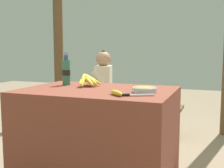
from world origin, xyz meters
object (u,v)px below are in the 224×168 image
object	(u,v)px
wooden_bench	(125,108)
banana_bunch_green	(158,101)
serving_bowl	(144,89)
seated_vendor	(100,86)
loose_banana_front	(116,93)
knife	(133,95)
water_bottle	(66,72)
banana_bunch_ripe	(88,79)
support_post_near	(58,38)

from	to	relation	value
wooden_bench	banana_bunch_green	distance (m)	0.46
serving_bowl	seated_vendor	distance (m)	1.68
serving_bowl	loose_banana_front	size ratio (longest dim) A/B	1.24
knife	seated_vendor	size ratio (longest dim) A/B	0.20
loose_banana_front	banana_bunch_green	size ratio (longest dim) A/B	0.51
water_bottle	knife	size ratio (longest dim) A/B	1.38
banana_bunch_ripe	wooden_bench	size ratio (longest dim) A/B	0.20
wooden_bench	banana_bunch_ripe	bearing A→B (deg)	-86.63
loose_banana_front	seated_vendor	distance (m)	1.79
water_bottle	loose_banana_front	bearing A→B (deg)	-32.68
knife	support_post_near	bearing A→B (deg)	104.23
banana_bunch_ripe	banana_bunch_green	bearing A→B (deg)	73.51
wooden_bench	support_post_near	xyz separation A→B (m)	(-1.25, 0.44, 0.94)
seated_vendor	support_post_near	bearing A→B (deg)	-42.54
loose_banana_front	water_bottle	bearing A→B (deg)	147.32
water_bottle	loose_banana_front	size ratio (longest dim) A/B	2.01
banana_bunch_ripe	knife	world-z (taller)	banana_bunch_ripe
wooden_bench	seated_vendor	distance (m)	0.44
banana_bunch_ripe	water_bottle	distance (m)	0.22
water_bottle	support_post_near	size ratio (longest dim) A/B	0.11
knife	banana_bunch_green	bearing A→B (deg)	67.82
knife	wooden_bench	distance (m)	1.78
serving_bowl	banana_bunch_green	xyz separation A→B (m)	(-0.19, 1.41, -0.34)
wooden_bench	water_bottle	bearing A→B (deg)	-96.64
banana_bunch_ripe	banana_bunch_green	world-z (taller)	banana_bunch_ripe
water_bottle	seated_vendor	size ratio (longest dim) A/B	0.27
support_post_near	seated_vendor	bearing A→B (deg)	-27.42
serving_bowl	knife	world-z (taller)	serving_bowl
serving_bowl	water_bottle	size ratio (longest dim) A/B	0.61
banana_bunch_green	support_post_near	bearing A→B (deg)	165.40
wooden_bench	banana_bunch_green	xyz separation A→B (m)	(0.44, -0.00, 0.12)
wooden_bench	support_post_near	distance (m)	1.63
water_bottle	wooden_bench	world-z (taller)	water_bottle
knife	wooden_bench	size ratio (longest dim) A/B	0.14
water_bottle	serving_bowl	bearing A→B (deg)	-13.68
serving_bowl	wooden_bench	bearing A→B (deg)	113.87
water_bottle	seated_vendor	bearing A→B (deg)	98.81
loose_banana_front	banana_bunch_green	bearing A→B (deg)	91.52
support_post_near	knife	bearing A→B (deg)	-47.88
seated_vendor	loose_banana_front	bearing A→B (deg)	101.88
serving_bowl	loose_banana_front	xyz separation A→B (m)	(-0.15, -0.21, -0.00)
wooden_bench	knife	bearing A→B (deg)	-69.58
banana_bunch_green	support_post_near	world-z (taller)	support_post_near
water_bottle	banana_bunch_ripe	bearing A→B (deg)	-3.01
seated_vendor	water_bottle	bearing A→B (deg)	83.69
water_bottle	knife	distance (m)	0.84
knife	support_post_near	distance (m)	2.80
knife	wooden_bench	bearing A→B (deg)	82.53
banana_bunch_ripe	loose_banana_front	bearing A→B (deg)	-43.61
support_post_near	banana_bunch_green	bearing A→B (deg)	-14.60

